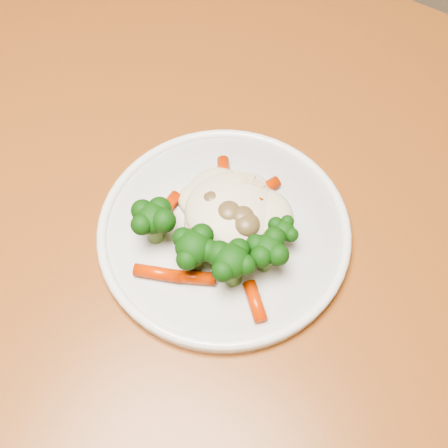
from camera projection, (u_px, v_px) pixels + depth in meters
name	position (u px, v px, depth m)	size (l,w,h in m)	color
dining_table	(164.00, 205.00, 0.69)	(1.24, 0.90, 0.75)	#965122
plate	(224.00, 231.00, 0.54)	(0.24, 0.24, 0.01)	white
meal	(222.00, 228.00, 0.51)	(0.15, 0.16, 0.05)	beige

